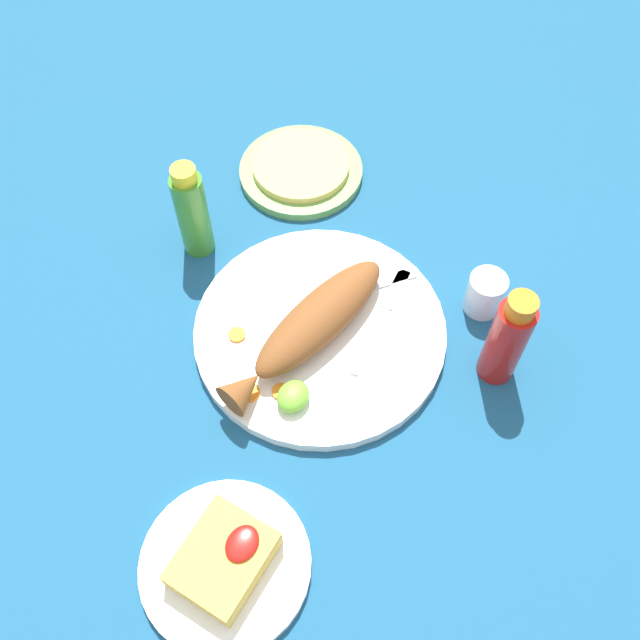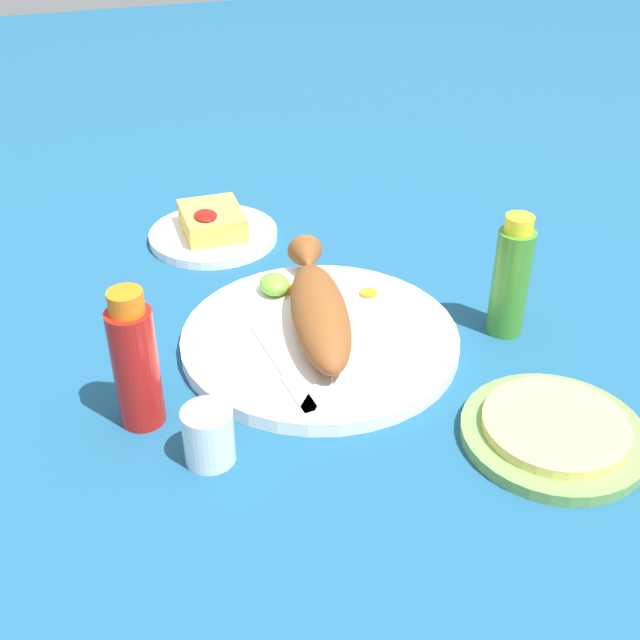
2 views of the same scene
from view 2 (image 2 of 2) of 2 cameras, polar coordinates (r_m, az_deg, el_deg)
The scene contains 16 objects.
ground_plane at distance 1.00m, azimuth -0.00°, elevation -1.81°, with size 4.00×4.00×0.00m, color navy.
main_plate at distance 1.00m, azimuth -0.00°, elevation -1.39°, with size 0.35×0.35×0.02m, color white.
fried_fish at distance 0.99m, azimuth -0.13°, elevation 0.89°, with size 0.29×0.11×0.05m.
fork_near at distance 0.92m, azimuth 0.61°, elevation -3.99°, with size 0.15×0.13×0.00m.
fork_far at distance 0.93m, azimuth -2.52°, elevation -3.73°, with size 0.19×0.03×0.00m.
carrot_slice_near at distance 1.07m, azimuth 3.45°, elevation 1.93°, with size 0.02×0.02×0.00m, color orange.
carrot_slice_mid at distance 1.11m, azimuth -0.83°, elevation 3.03°, with size 0.03×0.03×0.00m, color orange.
carrot_slice_far at distance 1.08m, azimuth -2.18°, elevation 2.18°, with size 0.02×0.02×0.00m, color orange.
lime_wedge_main at distance 1.07m, azimuth -3.26°, elevation 2.56°, with size 0.05×0.04×0.03m, color #6BB233.
hot_sauce_bottle_red at distance 0.87m, azimuth -13.00°, elevation -2.98°, with size 0.05×0.05×0.16m.
hot_sauce_bottle_green at distance 1.02m, azimuth 13.43°, elevation 2.88°, with size 0.05×0.05×0.16m.
salt_cup at distance 0.84m, azimuth -7.91°, elevation -8.35°, with size 0.05×0.05×0.06m.
side_plate_fries at distance 1.26m, azimuth -7.58°, elevation 6.00°, with size 0.20×0.20×0.01m, color white.
fries_pile at distance 1.24m, azimuth -7.68°, elevation 7.03°, with size 0.11×0.09×0.04m.
tortilla_plate at distance 0.90m, azimuth 16.26°, elevation -7.82°, with size 0.20×0.20×0.01m, color #6B9E4C.
tortilla_stack at distance 0.89m, azimuth 16.39°, elevation -7.19°, with size 0.15×0.15×0.01m, color #E0C666.
Camera 2 is at (0.78, -0.26, 0.58)m, focal length 45.00 mm.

